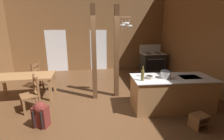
{
  "coord_description": "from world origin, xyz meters",
  "views": [
    {
      "loc": [
        -0.25,
        -4.07,
        2.19
      ],
      "look_at": [
        0.47,
        0.43,
        0.97
      ],
      "focal_mm": 25.76,
      "sensor_mm": 36.0,
      "label": 1
    }
  ],
  "objects_px": {
    "dining_table": "(25,78)",
    "stockpot_on_counter": "(166,74)",
    "kitchen_island": "(171,93)",
    "backpack": "(41,114)",
    "stove_range": "(152,62)",
    "bottle_short_on_counter": "(143,75)",
    "bottle_tall_on_counter": "(143,72)",
    "ladderback_chair_by_post": "(40,75)",
    "mixing_bowl_on_counter": "(149,77)",
    "step_stool": "(199,120)",
    "ladderback_chair_near_window": "(32,94)"
  },
  "relations": [
    {
      "from": "stove_range",
      "to": "dining_table",
      "type": "xyz_separation_m",
      "value": [
        -5.19,
        -2.38,
        0.17
      ]
    },
    {
      "from": "step_stool",
      "to": "ladderback_chair_near_window",
      "type": "relative_size",
      "value": 0.44
    },
    {
      "from": "kitchen_island",
      "to": "backpack",
      "type": "height_order",
      "value": "kitchen_island"
    },
    {
      "from": "stove_range",
      "to": "backpack",
      "type": "bearing_deg",
      "value": -136.78
    },
    {
      "from": "step_stool",
      "to": "bottle_tall_on_counter",
      "type": "bearing_deg",
      "value": 129.08
    },
    {
      "from": "kitchen_island",
      "to": "stove_range",
      "type": "relative_size",
      "value": 1.68
    },
    {
      "from": "bottle_tall_on_counter",
      "to": "stockpot_on_counter",
      "type": "bearing_deg",
      "value": -24.96
    },
    {
      "from": "dining_table",
      "to": "stockpot_on_counter",
      "type": "bearing_deg",
      "value": -19.26
    },
    {
      "from": "stove_range",
      "to": "step_stool",
      "type": "relative_size",
      "value": 3.18
    },
    {
      "from": "step_stool",
      "to": "ladderback_chair_by_post",
      "type": "xyz_separation_m",
      "value": [
        -4.19,
        3.23,
        0.27
      ]
    },
    {
      "from": "stove_range",
      "to": "bottle_short_on_counter",
      "type": "bearing_deg",
      "value": -116.36
    },
    {
      "from": "step_stool",
      "to": "backpack",
      "type": "xyz_separation_m",
      "value": [
        -3.5,
        0.6,
        0.14
      ]
    },
    {
      "from": "dining_table",
      "to": "stockpot_on_counter",
      "type": "height_order",
      "value": "stockpot_on_counter"
    },
    {
      "from": "backpack",
      "to": "mixing_bowl_on_counter",
      "type": "relative_size",
      "value": 2.94
    },
    {
      "from": "ladderback_chair_by_post",
      "to": "ladderback_chair_near_window",
      "type": "bearing_deg",
      "value": -81.77
    },
    {
      "from": "stove_range",
      "to": "ladderback_chair_by_post",
      "type": "bearing_deg",
      "value": -163.97
    },
    {
      "from": "kitchen_island",
      "to": "dining_table",
      "type": "relative_size",
      "value": 1.29
    },
    {
      "from": "dining_table",
      "to": "ladderback_chair_by_post",
      "type": "bearing_deg",
      "value": 79.96
    },
    {
      "from": "step_stool",
      "to": "stove_range",
      "type": "bearing_deg",
      "value": 79.87
    },
    {
      "from": "ladderback_chair_near_window",
      "to": "bottle_short_on_counter",
      "type": "distance_m",
      "value": 2.98
    },
    {
      "from": "dining_table",
      "to": "mixing_bowl_on_counter",
      "type": "height_order",
      "value": "mixing_bowl_on_counter"
    },
    {
      "from": "step_stool",
      "to": "kitchen_island",
      "type": "bearing_deg",
      "value": 100.63
    },
    {
      "from": "kitchen_island",
      "to": "ladderback_chair_by_post",
      "type": "height_order",
      "value": "ladderback_chair_by_post"
    },
    {
      "from": "step_stool",
      "to": "stockpot_on_counter",
      "type": "relative_size",
      "value": 1.21
    },
    {
      "from": "ladderback_chair_near_window",
      "to": "bottle_tall_on_counter",
      "type": "relative_size",
      "value": 3.45
    },
    {
      "from": "backpack",
      "to": "dining_table",
      "type": "bearing_deg",
      "value": 116.66
    },
    {
      "from": "stove_range",
      "to": "dining_table",
      "type": "distance_m",
      "value": 5.71
    },
    {
      "from": "stove_range",
      "to": "bottle_tall_on_counter",
      "type": "bearing_deg",
      "value": -116.92
    },
    {
      "from": "stockpot_on_counter",
      "to": "bottle_short_on_counter",
      "type": "distance_m",
      "value": 0.68
    },
    {
      "from": "backpack",
      "to": "mixing_bowl_on_counter",
      "type": "height_order",
      "value": "mixing_bowl_on_counter"
    },
    {
      "from": "backpack",
      "to": "bottle_short_on_counter",
      "type": "relative_size",
      "value": 1.73
    },
    {
      "from": "kitchen_island",
      "to": "bottle_short_on_counter",
      "type": "xyz_separation_m",
      "value": [
        -0.9,
        -0.13,
        0.58
      ]
    },
    {
      "from": "kitchen_island",
      "to": "backpack",
      "type": "xyz_separation_m",
      "value": [
        -3.32,
        -0.35,
        -0.13
      ]
    },
    {
      "from": "bottle_tall_on_counter",
      "to": "bottle_short_on_counter",
      "type": "relative_size",
      "value": 0.8
    },
    {
      "from": "stove_range",
      "to": "backpack",
      "type": "distance_m",
      "value": 5.95
    },
    {
      "from": "ladderback_chair_near_window",
      "to": "stockpot_on_counter",
      "type": "bearing_deg",
      "value": -8.62
    },
    {
      "from": "stove_range",
      "to": "ladderback_chair_by_post",
      "type": "height_order",
      "value": "stove_range"
    },
    {
      "from": "step_stool",
      "to": "bottle_tall_on_counter",
      "type": "distance_m",
      "value": 1.71
    },
    {
      "from": "kitchen_island",
      "to": "step_stool",
      "type": "height_order",
      "value": "kitchen_island"
    },
    {
      "from": "ladderback_chair_near_window",
      "to": "stockpot_on_counter",
      "type": "height_order",
      "value": "stockpot_on_counter"
    },
    {
      "from": "stove_range",
      "to": "ladderback_chair_by_post",
      "type": "distance_m",
      "value": 5.22
    },
    {
      "from": "step_stool",
      "to": "dining_table",
      "type": "height_order",
      "value": "dining_table"
    },
    {
      "from": "stove_range",
      "to": "mixing_bowl_on_counter",
      "type": "relative_size",
      "value": 6.51
    },
    {
      "from": "stove_range",
      "to": "bottle_tall_on_counter",
      "type": "xyz_separation_m",
      "value": [
        -1.78,
        -3.51,
        0.52
      ]
    },
    {
      "from": "dining_table",
      "to": "backpack",
      "type": "height_order",
      "value": "dining_table"
    },
    {
      "from": "ladderback_chair_near_window",
      "to": "mixing_bowl_on_counter",
      "type": "bearing_deg",
      "value": -9.08
    },
    {
      "from": "backpack",
      "to": "ladderback_chair_near_window",
      "type": "bearing_deg",
      "value": 116.71
    },
    {
      "from": "backpack",
      "to": "ladderback_chair_by_post",
      "type": "bearing_deg",
      "value": 104.6
    },
    {
      "from": "step_stool",
      "to": "bottle_tall_on_counter",
      "type": "xyz_separation_m",
      "value": [
        -0.95,
        1.16,
        0.82
      ]
    },
    {
      "from": "stove_range",
      "to": "backpack",
      "type": "height_order",
      "value": "stove_range"
    }
  ]
}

